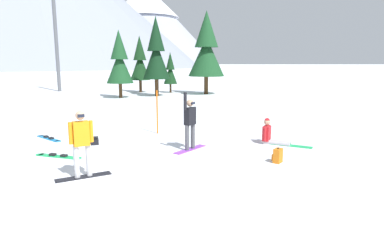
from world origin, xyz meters
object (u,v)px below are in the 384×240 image
(pine_tree_twin, at_px, (140,62))
(pine_tree_leaning, at_px, (206,49))
(loose_snowboard_near_left, at_px, (58,156))
(trail_marker_pole, at_px, (157,112))
(ski_lift_tower, at_px, (55,26))
(loose_snowboard_far_spare, at_px, (49,138))
(pine_tree_broad, at_px, (119,61))
(pine_tree_slender, at_px, (170,71))
(pine_tree_short, at_px, (156,53))
(backpack_black, at_px, (94,141))
(snowboarder_midground, at_px, (190,123))
(snowboarder_foreground, at_px, (82,142))
(backpack_orange, at_px, (278,156))
(snowboarder_background, at_px, (271,135))

(pine_tree_twin, xyz_separation_m, pine_tree_leaning, (6.70, -1.62, 1.16))
(loose_snowboard_near_left, bearing_deg, trail_marker_pole, 53.90)
(loose_snowboard_near_left, height_order, ski_lift_tower, ski_lift_tower)
(loose_snowboard_far_spare, xyz_separation_m, pine_tree_broad, (-1.13, 15.38, 3.11))
(pine_tree_leaning, bearing_deg, pine_tree_slender, 159.73)
(trail_marker_pole, bearing_deg, pine_tree_short, 98.94)
(loose_snowboard_near_left, distance_m, ski_lift_tower, 26.99)
(pine_tree_slender, relative_size, pine_tree_short, 0.57)
(backpack_black, xyz_separation_m, pine_tree_leaning, (4.08, 19.87, 4.10))
(snowboarder_midground, bearing_deg, snowboarder_foreground, -132.43)
(trail_marker_pole, relative_size, pine_tree_broad, 0.33)
(backpack_black, relative_size, pine_tree_twin, 0.10)
(snowboarder_midground, xyz_separation_m, pine_tree_slender, (-3.18, 21.82, 1.21))
(snowboarder_foreground, height_order, ski_lift_tower, ski_lift_tower)
(loose_snowboard_far_spare, bearing_deg, backpack_black, -19.68)
(backpack_black, distance_m, pine_tree_twin, 21.85)
(snowboarder_midground, height_order, trail_marker_pole, snowboarder_midground)
(loose_snowboard_far_spare, height_order, pine_tree_twin, pine_tree_twin)
(pine_tree_short, distance_m, pine_tree_twin, 4.40)
(pine_tree_leaning, height_order, ski_lift_tower, ski_lift_tower)
(pine_tree_broad, bearing_deg, loose_snowboard_near_left, -81.50)
(backpack_orange, height_order, pine_tree_slender, pine_tree_slender)
(snowboarder_foreground, bearing_deg, snowboarder_background, 34.87)
(loose_snowboard_near_left, bearing_deg, pine_tree_leaning, 77.79)
(pine_tree_twin, height_order, pine_tree_leaning, pine_tree_leaning)
(snowboarder_midground, bearing_deg, pine_tree_broad, 112.46)
(loose_snowboard_near_left, bearing_deg, snowboarder_foreground, -50.24)
(backpack_orange, bearing_deg, pine_tree_short, 109.01)
(pine_tree_slender, distance_m, pine_tree_broad, 6.36)
(backpack_orange, relative_size, backpack_black, 0.85)
(pine_tree_twin, height_order, ski_lift_tower, ski_lift_tower)
(snowboarder_midground, relative_size, trail_marker_pole, 1.09)
(snowboarder_foreground, xyz_separation_m, loose_snowboard_far_spare, (-3.09, 4.35, -0.94))
(snowboarder_midground, bearing_deg, pine_tree_leaning, 88.85)
(snowboarder_background, distance_m, pine_tree_twin, 23.22)
(snowboarder_foreground, bearing_deg, snowboarder_midground, 47.57)
(backpack_black, height_order, pine_tree_slender, pine_tree_slender)
(snowboarder_midground, height_order, loose_snowboard_far_spare, snowboarder_midground)
(snowboarder_foreground, xyz_separation_m, loose_snowboard_near_left, (-1.55, 1.87, -0.94))
(snowboarder_midground, xyz_separation_m, loose_snowboard_near_left, (-4.26, -1.09, -0.95))
(snowboarder_midground, height_order, pine_tree_leaning, pine_tree_leaning)
(trail_marker_pole, xyz_separation_m, pine_tree_twin, (-4.73, 19.51, 2.14))
(pine_tree_broad, distance_m, pine_tree_leaning, 8.31)
(pine_tree_slender, height_order, pine_tree_short, pine_tree_short)
(pine_tree_slender, height_order, pine_tree_leaning, pine_tree_leaning)
(snowboarder_foreground, height_order, backpack_black, snowboarder_foreground)
(loose_snowboard_near_left, xyz_separation_m, trail_marker_pole, (2.70, 3.71, 0.91))
(snowboarder_midground, bearing_deg, pine_tree_short, 102.38)
(backpack_orange, height_order, pine_tree_short, pine_tree_short)
(loose_snowboard_near_left, height_order, backpack_orange, backpack_orange)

